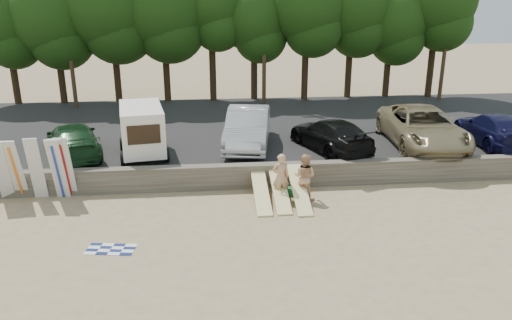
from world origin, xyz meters
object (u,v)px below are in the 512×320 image
at_px(car_1, 73,140).
at_px(cooler, 289,191).
at_px(box_trailer, 142,128).
at_px(car_4, 423,127).
at_px(beachgoer_a, 281,177).
at_px(beachgoer_b, 305,177).
at_px(car_2, 248,128).
at_px(car_3, 330,135).
at_px(car_5, 494,129).

bearing_deg(car_1, cooler, 138.74).
distance_m(box_trailer, car_1, 3.12).
bearing_deg(car_4, beachgoer_a, -145.93).
relative_size(car_4, beachgoer_b, 3.56).
bearing_deg(car_2, beachgoer_b, -61.30).
relative_size(box_trailer, car_1, 0.74).
bearing_deg(beachgoer_a, box_trailer, -42.37).
relative_size(car_3, beachgoer_b, 2.72).
distance_m(box_trailer, beachgoer_b, 7.69).
relative_size(car_1, beachgoer_b, 2.77).
bearing_deg(box_trailer, car_3, -9.02).
distance_m(box_trailer, car_2, 4.86).
relative_size(beachgoer_a, beachgoer_b, 1.01).
bearing_deg(car_4, car_3, -172.78).
bearing_deg(car_5, box_trailer, 3.37).
height_order(car_5, cooler, car_5).
bearing_deg(car_2, box_trailer, -159.47).
distance_m(car_5, beachgoer_a, 11.56).
distance_m(car_3, beachgoer_a, 4.90).
distance_m(car_5, beachgoer_b, 10.73).
height_order(car_2, cooler, car_2).
bearing_deg(beachgoer_a, cooler, -146.38).
bearing_deg(cooler, box_trailer, 168.03).
height_order(car_1, cooler, car_1).
bearing_deg(car_3, beachgoer_b, 44.81).
distance_m(car_1, car_5, 19.50).
distance_m(car_1, beachgoer_b, 10.47).
bearing_deg(beachgoer_a, car_3, -133.84).
bearing_deg(car_5, beachgoer_a, 23.26).
xyz_separation_m(car_4, car_5, (3.48, -0.11, -0.16)).
distance_m(car_3, beachgoer_b, 4.48).
relative_size(box_trailer, car_2, 0.69).
bearing_deg(car_1, car_5, 160.92).
bearing_deg(car_3, cooler, 36.39).
relative_size(car_5, beachgoer_a, 2.79).
xyz_separation_m(car_5, beachgoer_a, (-10.83, -4.03, -0.52)).
height_order(car_2, car_4, car_4).
bearing_deg(box_trailer, cooler, -39.68).
bearing_deg(car_5, car_1, 2.58).
bearing_deg(beachgoer_b, car_5, -126.48).
height_order(box_trailer, car_5, box_trailer).
bearing_deg(car_1, beachgoer_b, 137.67).
relative_size(box_trailer, car_4, 0.58).
bearing_deg(cooler, car_3, 73.73).
xyz_separation_m(car_4, beachgoer_a, (-7.35, -4.13, -0.68)).
bearing_deg(car_2, beachgoer_a, -71.15).
distance_m(car_1, car_3, 11.55).
xyz_separation_m(beachgoer_b, cooler, (-0.50, 0.42, -0.76)).
height_order(car_1, car_3, car_1).
distance_m(box_trailer, car_4, 12.96).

